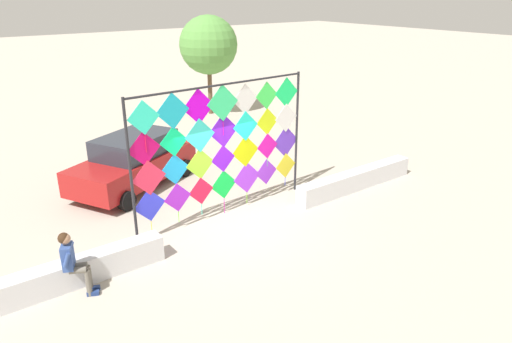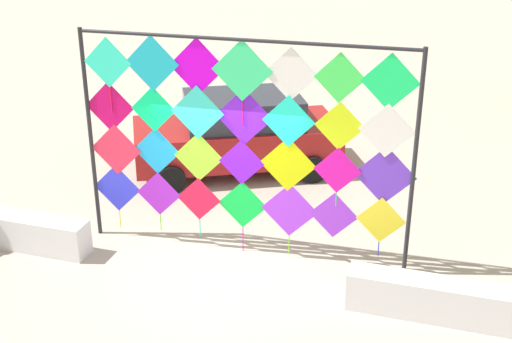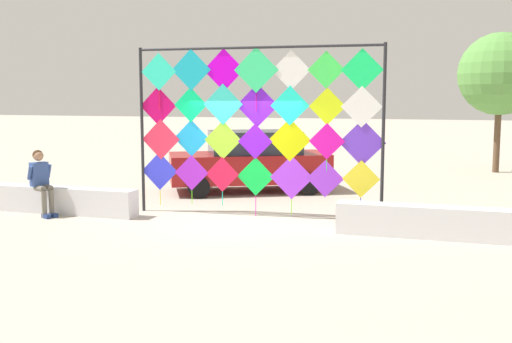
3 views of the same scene
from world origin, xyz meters
name	(u,v)px [view 2 (image 2 of 3)]	position (x,y,z in m)	size (l,w,h in m)	color
ground	(216,269)	(0.00, 0.00, 0.00)	(120.00, 120.00, 0.00)	#ADA393
plaza_ledge_right	(512,312)	(4.49, -0.31, 0.30)	(4.60, 0.44, 0.59)	silver
kite_display_rack	(242,133)	(0.25, 0.65, 2.15)	(5.42, 0.32, 3.68)	#232328
parked_car	(238,133)	(-0.98, 4.00, 0.84)	(4.64, 3.60, 1.66)	maroon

